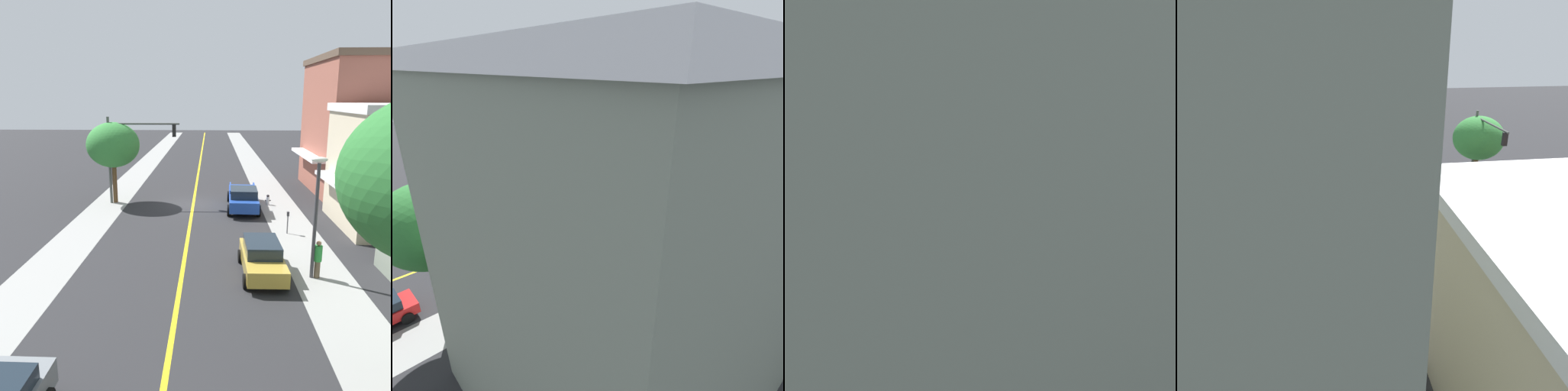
# 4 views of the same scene
# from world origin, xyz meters

# --- Properties ---
(ground_plane) EXTENTS (140.00, 140.00, 0.00)m
(ground_plane) POSITION_xyz_m (0.00, 0.00, 0.00)
(ground_plane) COLOR #262628
(sidewalk_left) EXTENTS (2.80, 126.00, 0.01)m
(sidewalk_left) POSITION_xyz_m (-6.46, 0.00, 0.00)
(sidewalk_left) COLOR gray
(sidewalk_left) RESTS_ON ground
(sidewalk_right) EXTENTS (2.80, 126.00, 0.01)m
(sidewalk_right) POSITION_xyz_m (6.46, 0.00, 0.00)
(sidewalk_right) COLOR gray
(sidewalk_right) RESTS_ON ground
(road_centerline_stripe) EXTENTS (0.20, 126.00, 0.00)m
(road_centerline_stripe) POSITION_xyz_m (0.00, 0.00, 0.00)
(road_centerline_stripe) COLOR yellow
(road_centerline_stripe) RESTS_ON ground
(pale_office_building) EXTENTS (10.74, 11.07, 13.50)m
(pale_office_building) POSITION_xyz_m (-14.59, 16.64, 6.76)
(pale_office_building) COLOR gray
(pale_office_building) RESTS_ON ground
(street_tree_left_near) EXTENTS (4.01, 4.01, 6.19)m
(street_tree_left_near) POSITION_xyz_m (6.09, -0.31, 4.47)
(street_tree_left_near) COLOR brown
(street_tree_left_near) RESTS_ON ground
(fire_hydrant) EXTENTS (0.44, 0.24, 0.80)m
(fire_hydrant) POSITION_xyz_m (-5.69, 0.04, 0.40)
(fire_hydrant) COLOR silver
(fire_hydrant) RESTS_ON ground
(parking_meter) EXTENTS (0.12, 0.18, 1.36)m
(parking_meter) POSITION_xyz_m (-5.95, 6.70, 0.90)
(parking_meter) COLOR #4C4C51
(parking_meter) RESTS_ON ground
(traffic_light_mast) EXTENTS (5.44, 0.32, 6.59)m
(traffic_light_mast) POSITION_xyz_m (4.72, -0.14, 4.40)
(traffic_light_mast) COLOR #474C47
(traffic_light_mast) RESTS_ON ground
(street_lamp) EXTENTS (0.70, 0.36, 5.55)m
(street_lamp) POSITION_xyz_m (-5.94, 12.82, 3.50)
(street_lamp) COLOR #38383D
(street_lamp) RESTS_ON ground
(gold_sedan_left_curb) EXTENTS (2.01, 4.31, 1.58)m
(gold_sedan_left_curb) POSITION_xyz_m (-3.71, 12.52, 0.82)
(gold_sedan_left_curb) COLOR #B29338
(gold_sedan_left_curb) RESTS_ON ground
(blue_pickup_truck) EXTENTS (2.48, 6.05, 1.75)m
(blue_pickup_truck) POSITION_xyz_m (-3.69, 1.31, 0.89)
(blue_pickup_truck) COLOR #1E429E
(blue_pickup_truck) RESTS_ON ground
(pedestrian_green_shirt) EXTENTS (0.36, 0.36, 1.77)m
(pedestrian_green_shirt) POSITION_xyz_m (-6.18, 12.82, 0.93)
(pedestrian_green_shirt) COLOR brown
(pedestrian_green_shirt) RESTS_ON ground
(pedestrian_teal_shirt) EXTENTS (0.40, 0.40, 1.73)m
(pedestrian_teal_shirt) POSITION_xyz_m (6.67, 18.98, 0.90)
(pedestrian_teal_shirt) COLOR black
(pedestrian_teal_shirt) RESTS_ON ground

